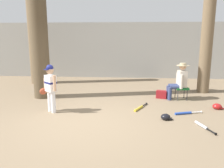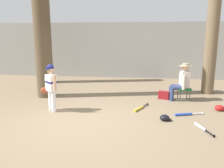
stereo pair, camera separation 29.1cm
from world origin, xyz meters
name	(u,v)px [view 2 (the right image)]	position (x,y,z in m)	size (l,w,h in m)	color
ground_plane	(84,122)	(0.00, 0.00, 0.00)	(60.00, 60.00, 0.00)	#7F6B51
concrete_back_wall	(115,50)	(0.00, 6.43, 1.36)	(18.00, 0.36, 2.73)	#9E9E99
tree_near_player	(41,12)	(-1.94, 2.24, 2.81)	(0.78, 0.78, 6.38)	brown
tree_behind_spectator	(213,29)	(3.74, 3.42, 2.29)	(0.71, 0.71, 5.35)	brown
young_ballplayer	(51,85)	(-1.11, 0.73, 0.74)	(0.58, 0.42, 1.31)	white
folding_stool	(184,89)	(2.71, 2.33, 0.36)	(0.43, 0.43, 0.41)	#196B2D
seated_spectator	(181,81)	(2.61, 2.32, 0.64)	(0.67, 0.54, 1.20)	navy
handbag_beside_stool	(164,95)	(2.09, 2.40, 0.13)	(0.34, 0.18, 0.26)	maroon
tree_far_left	(40,31)	(-3.08, 4.58, 2.25)	(0.91, 0.91, 5.43)	brown
bat_yellow_trainer	(140,108)	(1.31, 1.17, 0.03)	(0.43, 0.76, 0.07)	yellow
bat_aluminum_silver	(202,128)	(2.70, -0.06, 0.03)	(0.29, 0.69, 0.07)	#B7BCC6
bat_blue_youth	(186,114)	(2.51, 0.82, 0.03)	(0.76, 0.29, 0.07)	#2347AD
batting_helmet_black	(165,118)	(1.93, 0.37, 0.07)	(0.28, 0.21, 0.16)	black
batting_helmet_red	(220,108)	(3.52, 1.35, 0.07)	(0.30, 0.23, 0.17)	#A81919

